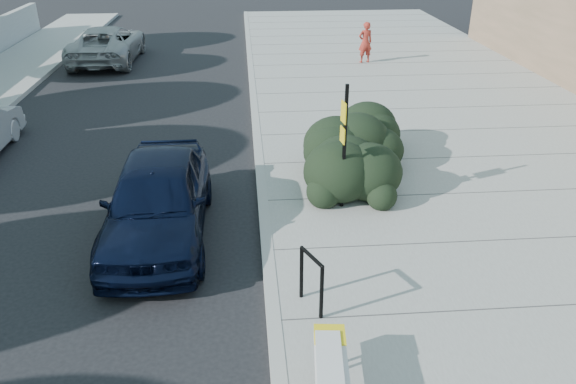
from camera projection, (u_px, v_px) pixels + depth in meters
name	position (u px, v px, depth m)	size (l,w,h in m)	color
ground	(274.00, 328.00, 8.62)	(120.00, 120.00, 0.00)	black
sidewalk_near	(494.00, 175.00, 13.45)	(11.20, 50.00, 0.15)	gray
curb_near	(261.00, 183.00, 13.04)	(0.22, 50.00, 0.17)	#9E9E99
bike_rack	(311.00, 276.00, 8.59)	(0.31, 0.61, 0.96)	black
sign_post	(344.00, 140.00, 11.23)	(0.11, 0.30, 2.64)	black
hedge	(355.00, 136.00, 13.32)	(2.16, 4.33, 1.62)	black
sedan_navy	(158.00, 199.00, 10.76)	(1.89, 4.69, 1.60)	black
suv_silver	(107.00, 44.00, 23.74)	(2.49, 5.40, 1.50)	#9A9D9F
pedestrian	(365.00, 42.00, 22.98)	(0.60, 0.39, 1.64)	#9D2C22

